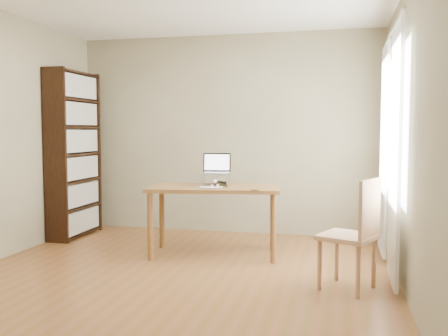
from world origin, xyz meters
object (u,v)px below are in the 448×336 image
laptop (217,168)px  bookshelf (74,154)px  keyboard (211,188)px  chair (357,230)px  cat (215,180)px  desk (214,195)px

laptop → bookshelf: bearing=159.8°
laptop → keyboard: size_ratio=1.26×
keyboard → chair: size_ratio=0.28×
bookshelf → cat: bookshelf is taller
laptop → cat: bearing=-129.2°
bookshelf → laptop: size_ratio=6.30×
laptop → cat: laptop is taller
laptop → keyboard: bearing=-94.2°
laptop → cat: (-0.01, -0.02, -0.13)m
laptop → cat: 0.13m
desk → chair: 1.72m
keyboard → chair: 1.61m
laptop → chair: bearing=-43.0°
keyboard → laptop: bearing=86.1°
desk → keyboard: (0.02, -0.22, 0.11)m
cat → keyboard: bearing=-100.2°
desk → laptop: 0.32m
bookshelf → keyboard: bearing=-21.1°
keyboard → chair: (1.44, -0.67, -0.24)m
desk → keyboard: 0.25m
bookshelf → desk: size_ratio=1.42×
desk → laptop: bearing=81.8°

